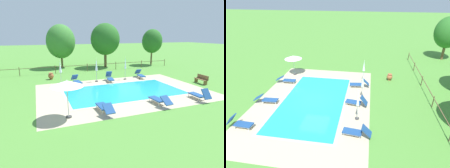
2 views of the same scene
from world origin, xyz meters
TOP-DOWN VIEW (x-y plane):
  - ground_plane at (0.00, 0.00)m, footprint 160.00×160.00m
  - pool_deck_paving at (0.00, 0.00)m, footprint 14.42×9.91m
  - swimming_pool_water at (0.00, 0.00)m, footprint 9.89×5.38m
  - pool_coping_rim at (0.00, 0.00)m, footprint 10.37×5.86m
  - sun_lounger_north_near_steps at (0.13, 3.79)m, footprint 0.90×1.93m
  - sun_lounger_north_mid at (0.95, -3.92)m, footprint 0.74×2.08m
  - sun_lounger_north_far at (-3.38, 3.78)m, footprint 0.82×1.99m
  - sun_lounger_north_end at (4.36, -4.15)m, footprint 0.67×1.87m
  - sun_lounger_south_near_corner at (3.92, 4.08)m, footprint 0.82×2.00m
  - sun_lounger_south_mid at (-3.13, -3.82)m, footprint 0.66×2.07m
  - patio_umbrella_open_foreground at (-5.39, -3.79)m, footprint 1.92×1.92m
  - patio_umbrella_closed_row_west at (2.00, 4.00)m, footprint 0.32×0.32m
  - patio_umbrella_closed_row_mid_west at (-1.21, 4.20)m, footprint 0.32×0.32m
  - patio_umbrella_closed_row_centre at (-4.83, 4.15)m, footprint 0.32×0.32m
  - wooden_bench_lawn_side at (8.38, -0.43)m, footprint 0.56×1.53m
  - terracotta_urn_near_fence at (-5.58, 6.96)m, footprint 0.60×0.60m
  - perimeter_fence at (-0.69, 10.11)m, footprint 24.74×0.08m
  - tree_far_west at (10.44, 12.05)m, footprint 3.17×3.17m
  - tree_west_mid at (-3.40, 14.46)m, footprint 4.12×4.12m
  - tree_east_mid at (2.76, 12.62)m, footprint 4.27×4.27m

SIDE VIEW (x-z plane):
  - ground_plane at x=0.00m, z-range 0.00..0.00m
  - pool_deck_paving at x=0.00m, z-range 0.00..0.01m
  - swimming_pool_water at x=0.00m, z-range 0.00..0.01m
  - pool_coping_rim at x=0.00m, z-range 0.01..0.01m
  - sun_lounger_south_mid at x=-3.13m, z-range -0.02..0.73m
  - sun_lounger_north_mid at x=0.95m, z-range -0.03..0.75m
  - sun_lounger_south_near_corner at x=3.92m, z-range -0.07..0.84m
  - sun_lounger_north_far at x=-3.38m, z-range -0.07..0.84m
  - terracotta_urn_near_fence at x=-5.58m, z-range 0.03..0.75m
  - sun_lounger_north_near_steps at x=0.13m, z-range -0.10..0.89m
  - sun_lounger_north_end at x=4.36m, z-range -0.10..0.89m
  - wooden_bench_lawn_side at x=8.38m, z-range 0.03..0.90m
  - perimeter_fence at x=-0.69m, z-range 0.18..1.23m
  - patio_umbrella_closed_row_west at x=2.00m, z-range 0.32..2.82m
  - patio_umbrella_closed_row_centre at x=-4.83m, z-range 0.40..2.79m
  - patio_umbrella_closed_row_mid_west at x=-1.21m, z-range 0.38..2.84m
  - patio_umbrella_open_foreground at x=-5.39m, z-range 0.92..3.24m
  - tree_far_west at x=10.44m, z-range 0.93..6.52m
  - tree_west_mid at x=-3.40m, z-range 0.68..6.88m
  - tree_east_mid at x=2.76m, z-range 0.89..7.26m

